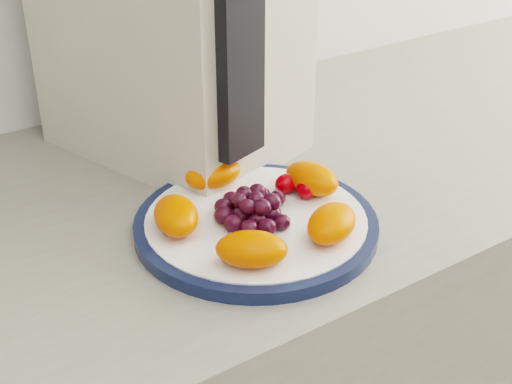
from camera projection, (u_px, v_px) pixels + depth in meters
plate_rim at (256, 225)px, 0.81m from camera, size 0.28×0.28×0.01m
plate_face at (256, 224)px, 0.81m from camera, size 0.25×0.25×0.02m
appliance_body at (169, 7)px, 0.92m from camera, size 0.31×0.37×0.39m
appliance_panel at (239, 35)px, 0.79m from camera, size 0.07×0.04×0.29m
fruit_plate at (258, 205)px, 0.80m from camera, size 0.24×0.23×0.04m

